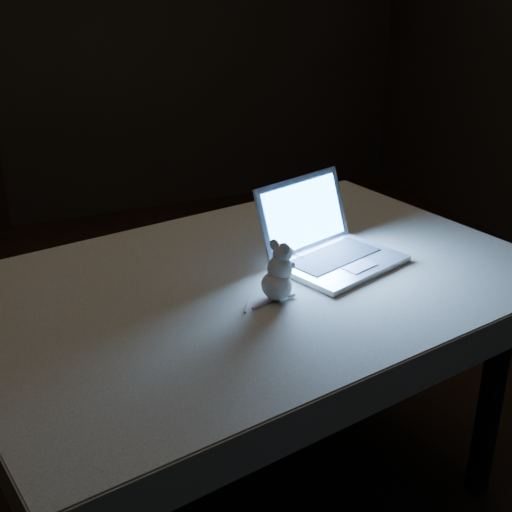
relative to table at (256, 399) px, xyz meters
name	(u,v)px	position (x,y,z in m)	size (l,w,h in m)	color
floor	(236,427)	(0.08, 0.37, -0.40)	(5.00, 5.00, 0.00)	black
back_wall	(78,13)	(0.08, 2.87, 0.90)	(4.50, 0.04, 2.60)	black
table	(256,399)	(0.00, 0.00, 0.00)	(1.49, 0.96, 0.80)	black
tablecloth	(275,302)	(0.03, -0.06, 0.36)	(1.60, 1.07, 0.10)	beige
laptop	(343,228)	(0.26, -0.02, 0.53)	(0.34, 0.30, 0.23)	#BBBBBF
plush_mouse	(277,271)	(0.00, -0.13, 0.49)	(0.12, 0.12, 0.16)	silver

